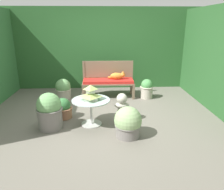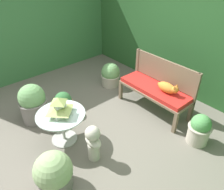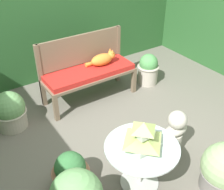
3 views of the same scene
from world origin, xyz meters
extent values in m
plane|color=#666056|center=(0.00, 0.00, 0.00)|extent=(30.00, 30.00, 0.00)
cube|color=#285628|center=(0.00, 2.62, 1.19)|extent=(6.40, 1.04, 2.38)
cube|color=#38703D|center=(-2.85, 0.25, 1.15)|extent=(0.70, 3.70, 2.31)
cube|color=brown|center=(-0.46, 0.96, 0.19)|extent=(0.06, 0.06, 0.38)
cube|color=brown|center=(0.86, 0.96, 0.19)|extent=(0.06, 0.06, 0.38)
cube|color=brown|center=(-0.46, 1.40, 0.19)|extent=(0.06, 0.06, 0.38)
cube|color=brown|center=(0.86, 1.40, 0.19)|extent=(0.06, 0.06, 0.38)
cube|color=brown|center=(0.20, 1.18, 0.40)|extent=(1.38, 0.50, 0.04)
cube|color=red|center=(0.20, 1.18, 0.45)|extent=(1.32, 0.46, 0.07)
cube|color=brown|center=(-0.46, 1.41, 0.47)|extent=(0.06, 0.06, 0.95)
cube|color=brown|center=(0.86, 1.41, 0.47)|extent=(0.06, 0.06, 0.95)
cube|color=brown|center=(0.20, 1.41, 0.73)|extent=(1.32, 0.04, 0.45)
ellipsoid|color=orange|center=(0.43, 1.21, 0.58)|extent=(0.35, 0.18, 0.17)
sphere|color=orange|center=(0.60, 1.21, 0.61)|extent=(0.12, 0.12, 0.12)
cone|color=orange|center=(0.60, 1.24, 0.68)|extent=(0.05, 0.05, 0.05)
cone|color=orange|center=(0.60, 1.17, 0.68)|extent=(0.05, 0.05, 0.05)
cylinder|color=orange|center=(0.29, 1.28, 0.52)|extent=(0.19, 0.06, 0.06)
cylinder|color=#B7B7B2|center=(-0.18, -0.52, 0.01)|extent=(0.40, 0.40, 0.02)
cylinder|color=#B7B7B2|center=(-0.18, -0.52, 0.25)|extent=(0.04, 0.04, 0.51)
cylinder|color=silver|center=(-0.18, -0.52, 0.51)|extent=(0.74, 0.74, 0.01)
torus|color=#B7B7B2|center=(-0.18, -0.52, 0.50)|extent=(0.74, 0.74, 0.02)
cube|color=#B2BCA8|center=(-0.18, -0.52, 0.55)|extent=(0.25, 0.25, 0.07)
pyramid|color=#A8BC66|center=(-0.18, -0.52, 0.63)|extent=(0.34, 0.34, 0.08)
cube|color=#B2BCA8|center=(-0.18, -0.52, 0.70)|extent=(0.16, 0.16, 0.06)
pyramid|color=#A8BC66|center=(-0.18, -0.52, 0.77)|extent=(0.21, 0.21, 0.09)
cylinder|color=#B7B2A3|center=(0.43, -0.38, 0.14)|extent=(0.17, 0.17, 0.28)
ellipsoid|color=#B7B2A3|center=(0.43, -0.38, 0.34)|extent=(0.30, 0.18, 0.12)
sphere|color=#B7B2A3|center=(0.43, -0.38, 0.48)|extent=(0.21, 0.21, 0.21)
cylinder|color=slate|center=(0.48, -1.03, 0.11)|extent=(0.43, 0.43, 0.22)
torus|color=slate|center=(0.48, -1.03, 0.21)|extent=(0.47, 0.47, 0.03)
sphere|color=#89A870|center=(0.48, -1.03, 0.31)|extent=(0.49, 0.49, 0.49)
cylinder|color=#ADA393|center=(-1.01, 1.16, 0.12)|extent=(0.39, 0.39, 0.25)
torus|color=#ADA393|center=(-1.01, 1.16, 0.24)|extent=(0.42, 0.42, 0.03)
sphere|color=#66995B|center=(-1.01, 1.16, 0.32)|extent=(0.41, 0.41, 0.41)
cylinder|color=slate|center=(-0.96, -0.64, 0.20)|extent=(0.46, 0.46, 0.39)
torus|color=slate|center=(-0.96, -0.64, 0.38)|extent=(0.49, 0.49, 0.03)
sphere|color=#66995B|center=(-0.96, -0.64, 0.47)|extent=(0.45, 0.45, 0.45)
cylinder|color=#ADA393|center=(1.22, 1.06, 0.16)|extent=(0.33, 0.33, 0.31)
torus|color=#ADA393|center=(1.22, 1.06, 0.30)|extent=(0.36, 0.36, 0.03)
sphere|color=#4C8E4C|center=(1.22, 1.06, 0.36)|extent=(0.30, 0.30, 0.30)
cylinder|color=#9E664C|center=(-0.80, -0.16, 0.11)|extent=(0.36, 0.36, 0.22)
torus|color=#9E664C|center=(-0.80, -0.16, 0.21)|extent=(0.39, 0.39, 0.03)
sphere|color=#336B38|center=(-0.80, -0.16, 0.27)|extent=(0.32, 0.32, 0.32)
camera|label=1|loc=(0.04, -4.49, 1.91)|focal=35.00mm
camera|label=2|loc=(2.24, -1.59, 2.55)|focal=35.00mm
camera|label=3|loc=(-1.53, -2.01, 2.41)|focal=45.00mm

